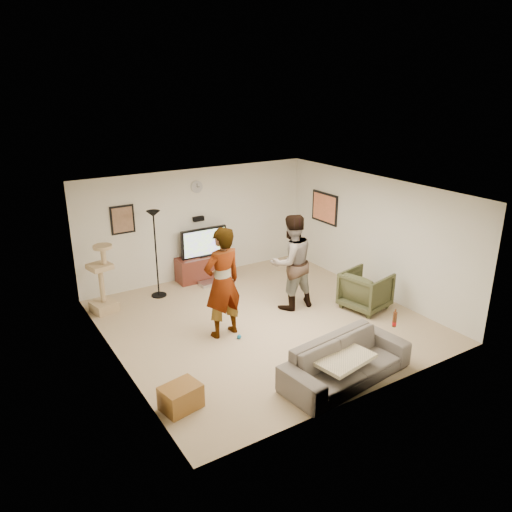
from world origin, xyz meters
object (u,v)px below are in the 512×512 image
armchair (366,290)px  sofa (346,361)px  floor_lamp (156,255)px  beer_bottle (395,319)px  person_left (223,283)px  person_right (291,262)px  side_table (181,397)px  cat_tree (101,279)px  tv_stand (205,267)px  tv (204,242)px

armchair → sofa: bearing=117.8°
floor_lamp → sofa: floor_lamp is taller
armchair → floor_lamp: bearing=37.9°
floor_lamp → beer_bottle: floor_lamp is taller
person_left → beer_bottle: 2.93m
person_right → armchair: size_ratio=2.27×
armchair → side_table: bearing=90.8°
floor_lamp → cat_tree: (-1.19, -0.13, -0.23)m
beer_bottle → side_table: (-3.40, 0.67, -0.57)m
tv_stand → armchair: armchair is taller
beer_bottle → side_table: bearing=168.8°
tv_stand → tv: bearing=0.0°
cat_tree → floor_lamp: bearing=6.2°
tv_stand → person_left: person_left is taller
cat_tree → person_left: size_ratio=0.69×
sofa → beer_bottle: (0.98, 0.00, 0.44)m
tv_stand → side_table: 4.78m
floor_lamp → side_table: floor_lamp is taller
tv_stand → person_right: bearing=-71.1°
tv_stand → beer_bottle: beer_bottle is taller
person_right → floor_lamp: bearing=-41.0°
tv_stand → cat_tree: size_ratio=0.95×
sofa → person_left: bearing=105.6°
person_left → armchair: (2.91, -0.54, -0.62)m
person_right → side_table: bearing=32.1°
side_table → floor_lamp: bearing=72.9°
tv_stand → tv: size_ratio=1.21×
person_left → cat_tree: bearing=-60.1°
tv_stand → side_table: (-2.43, -4.12, -0.10)m
armchair → person_right: bearing=43.7°
armchair → side_table: size_ratio=1.59×
cat_tree → person_left: 2.61m
side_table → tv_stand: bearing=59.5°
person_right → sofa: 2.72m
side_table → person_left: bearing=45.7°
beer_bottle → side_table: size_ratio=0.47×
tv → person_left: bearing=-109.5°
tv → side_table: size_ratio=2.06×
sofa → armchair: size_ratio=2.52×
armchair → tv_stand: bearing=20.8°
side_table → armchair: bearing=12.8°
tv_stand → beer_bottle: bearing=-78.6°
person_left → person_right: person_left is taller
floor_lamp → cat_tree: size_ratio=1.33×
tv_stand → person_right: size_ratio=0.69×
floor_lamp → sofa: 4.65m
tv → cat_tree: 2.52m
tv → armchair: 3.73m
floor_lamp → armchair: size_ratio=2.19×
tv_stand → side_table: tv_stand is taller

